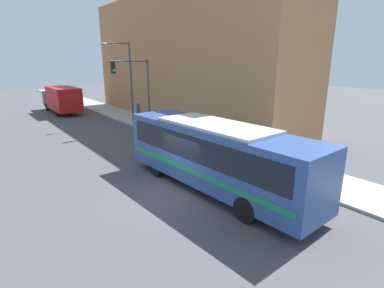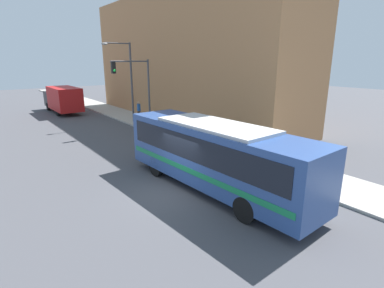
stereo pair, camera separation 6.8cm
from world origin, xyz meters
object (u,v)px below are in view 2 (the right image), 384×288
delivery_truck (63,99)px  traffic_light_pole (137,82)px  street_lamp (128,76)px  fire_hydrant (203,142)px  pedestrian_near_corner (139,110)px  parking_meter (168,124)px  city_bus (214,152)px

delivery_truck → traffic_light_pole: traffic_light_pole is taller
delivery_truck → street_lamp: bearing=-70.7°
fire_hydrant → pedestrian_near_corner: (1.14, 11.37, 0.53)m
delivery_truck → parking_meter: size_ratio=6.14×
fire_hydrant → traffic_light_pole: (-0.93, 7.41, 3.52)m
city_bus → delivery_truck: size_ratio=1.32×
delivery_truck → traffic_light_pole: (2.63, -13.24, 2.42)m
parking_meter → city_bus: bearing=-111.0°
traffic_light_pole → pedestrian_near_corner: 5.38m
delivery_truck → fire_hydrant: delivery_truck is taller
delivery_truck → pedestrian_near_corner: (4.69, -9.28, -0.57)m
fire_hydrant → street_lamp: 11.48m
delivery_truck → traffic_light_pole: size_ratio=1.37×
street_lamp → pedestrian_near_corner: size_ratio=4.11×
city_bus → parking_meter: 10.51m
traffic_light_pole → street_lamp: (0.82, 3.39, 0.38)m
delivery_truck → fire_hydrant: (3.56, -20.65, -1.09)m
city_bus → fire_hydrant: size_ratio=14.09×
delivery_truck → street_lamp: street_lamp is taller
traffic_light_pole → parking_meter: traffic_light_pole is taller
traffic_light_pole → street_lamp: street_lamp is taller
pedestrian_near_corner → traffic_light_pole: bearing=-117.5°
city_bus → delivery_truck: bearing=87.1°
parking_meter → traffic_light_pole: bearing=106.8°
fire_hydrant → pedestrian_near_corner: bearing=84.3°
city_bus → fire_hydrant: (3.75, 5.44, -1.32)m
traffic_light_pole → city_bus: bearing=-102.4°
delivery_truck → traffic_light_pole: bearing=-78.8°
traffic_light_pole → pedestrian_near_corner: (2.06, 3.97, -2.99)m
delivery_truck → parking_meter: delivery_truck is taller
fire_hydrant → pedestrian_near_corner: pedestrian_near_corner is taller
traffic_light_pole → pedestrian_near_corner: traffic_light_pole is taller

